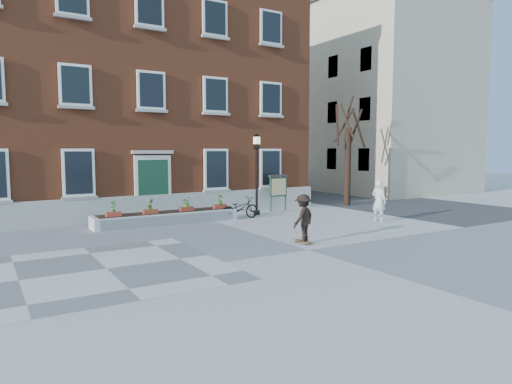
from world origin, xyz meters
TOP-DOWN VIEW (x-y plane):
  - ground at (0.00, 0.00)m, footprint 100.00×100.00m
  - checker_patch at (-6.00, 1.00)m, footprint 6.00×6.00m
  - bicycle at (1.33, 6.75)m, footprint 1.91×0.71m
  - parked_car at (10.43, 17.64)m, footprint 3.52×5.13m
  - bystander at (6.14, 2.90)m, footprint 0.57×0.75m
  - brick_building at (-2.00, 13.98)m, footprint 18.40×10.85m
  - planter_assembly at (-1.99, 7.18)m, footprint 6.20×1.12m
  - bare_tree at (9.01, 8.01)m, footprint 1.83×1.83m
  - side_street at (17.99, 19.78)m, footprint 15.20×36.00m
  - lamp_post at (2.73, 7.58)m, footprint 0.40×0.40m
  - notice_board at (4.36, 8.11)m, footprint 1.10×0.16m
  - skateboarder at (0.50, 0.94)m, footprint 1.18×0.93m

SIDE VIEW (x-z plane):
  - ground at x=0.00m, z-range 0.00..0.00m
  - checker_patch at x=-6.00m, z-range 0.00..0.01m
  - planter_assembly at x=-1.99m, z-range -0.27..0.88m
  - bicycle at x=1.33m, z-range 0.00..0.99m
  - parked_car at x=10.43m, z-range 0.00..1.60m
  - skateboarder at x=0.50m, z-range 0.03..1.70m
  - bystander at x=6.14m, z-range 0.00..1.85m
  - notice_board at x=4.36m, z-range 0.33..2.20m
  - lamp_post at x=2.73m, z-range 0.57..4.50m
  - bare_tree at x=9.01m, z-range -0.29..5.87m
  - brick_building at x=-2.00m, z-range 0.00..12.60m
  - side_street at x=17.99m, z-range -0.23..14.27m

